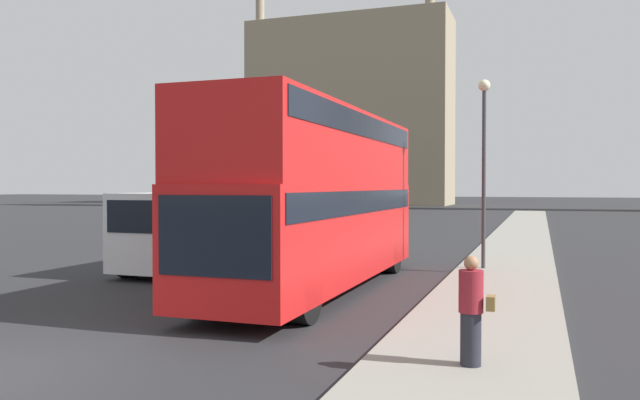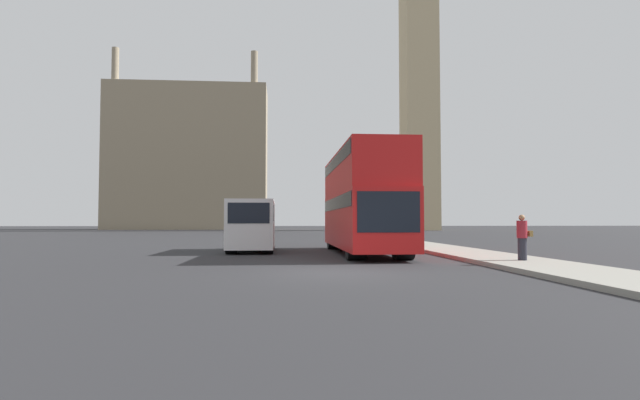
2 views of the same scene
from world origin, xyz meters
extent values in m
cube|color=gray|center=(-18.89, 80.64, 13.33)|extent=(29.02, 10.44, 26.66)
cylinder|color=gray|center=(-31.23, 76.21, 29.59)|extent=(1.25, 1.25, 5.86)
cube|color=red|center=(2.08, 8.23, 1.51)|extent=(2.52, 10.77, 2.39)
cube|color=red|center=(2.08, 8.23, 3.62)|extent=(2.52, 10.55, 1.83)
cube|color=black|center=(2.08, 8.23, 2.28)|extent=(2.56, 10.34, 0.55)
cube|color=black|center=(2.08, 8.23, 4.16)|extent=(2.56, 10.12, 0.55)
cube|color=black|center=(2.08, 2.83, 1.80)|extent=(2.22, 0.03, 1.43)
cylinder|color=black|center=(1.17, 4.46, 0.58)|extent=(0.71, 1.16, 1.16)
cylinder|color=black|center=(2.98, 4.46, 0.58)|extent=(0.71, 1.16, 1.16)
cylinder|color=black|center=(1.17, 12.00, 0.58)|extent=(0.71, 1.16, 1.16)
cylinder|color=black|center=(2.98, 12.00, 0.58)|extent=(0.71, 1.16, 1.16)
cube|color=white|center=(-3.06, 10.27, 1.34)|extent=(2.13, 5.25, 2.26)
cube|color=black|center=(-3.06, 7.63, 1.83)|extent=(1.81, 0.02, 0.91)
cube|color=black|center=(-3.06, 8.56, 1.83)|extent=(2.16, 0.95, 0.72)
cylinder|color=black|center=(-3.86, 8.48, 0.37)|extent=(0.53, 0.74, 0.74)
cylinder|color=black|center=(-2.26, 8.48, 0.37)|extent=(0.53, 0.74, 0.74)
cylinder|color=black|center=(-3.86, 12.05, 0.37)|extent=(0.53, 0.74, 0.74)
cylinder|color=black|center=(-2.26, 12.05, 0.37)|extent=(0.53, 0.74, 0.74)
cylinder|color=#23232D|center=(6.53, 2.17, 0.53)|extent=(0.29, 0.29, 0.75)
cylinder|color=maroon|center=(6.53, 2.17, 1.20)|extent=(0.34, 0.34, 0.59)
sphere|color=#9E704C|center=(6.53, 2.17, 1.60)|extent=(0.20, 0.20, 0.20)
cube|color=olive|center=(6.81, 2.17, 1.05)|extent=(0.12, 0.24, 0.20)
cylinder|color=#38383D|center=(5.80, 12.92, 2.86)|extent=(0.12, 0.12, 5.42)
sphere|color=beige|center=(5.80, 12.92, 5.75)|extent=(0.36, 0.36, 0.36)
camera|label=1|loc=(7.45, -6.76, 2.68)|focal=35.00mm
camera|label=2|loc=(-1.67, -14.23, 1.46)|focal=28.00mm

